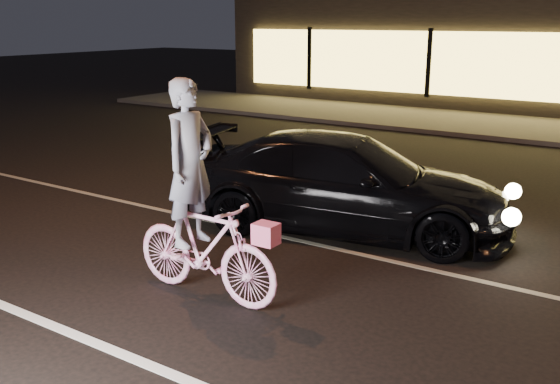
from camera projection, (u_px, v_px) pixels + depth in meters
The scene contains 4 objects.
ground at pixel (321, 326), 6.30m from camera, with size 90.00×90.00×0.00m, color black.
lane_stripe_far at pixel (399, 263), 7.90m from camera, with size 60.00×0.10×0.01m, color gray.
cyclist at pixel (201, 223), 6.76m from camera, with size 1.91×0.66×2.41m.
sedan at pixel (345, 183), 9.01m from camera, with size 5.09×2.95×1.39m.
Camera 1 is at (2.80, -4.99, 3.00)m, focal length 40.00 mm.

